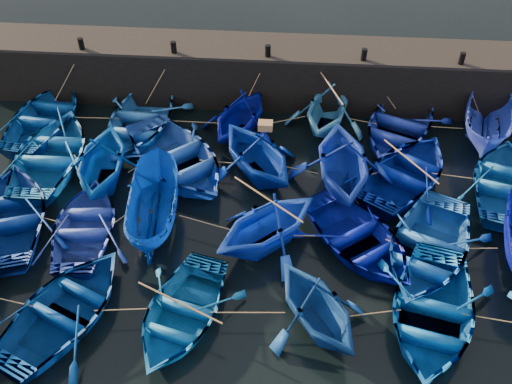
# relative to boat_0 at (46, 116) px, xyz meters

# --- Properties ---
(ground) EXTENTS (120.00, 120.00, 0.00)m
(ground) POSITION_rel_boat_0_xyz_m (9.37, -7.43, -0.55)
(ground) COLOR black
(ground) RESTS_ON ground
(quay_wall) EXTENTS (26.00, 2.50, 2.50)m
(quay_wall) POSITION_rel_boat_0_xyz_m (9.37, 3.07, 0.70)
(quay_wall) COLOR black
(quay_wall) RESTS_ON ground
(quay_top) EXTENTS (26.00, 2.50, 0.12)m
(quay_top) POSITION_rel_boat_0_xyz_m (9.37, 3.07, 2.01)
(quay_top) COLOR black
(quay_top) RESTS_ON quay_wall
(bollard_0) EXTENTS (0.24, 0.24, 0.50)m
(bollard_0) POSITION_rel_boat_0_xyz_m (1.37, 2.17, 2.32)
(bollard_0) COLOR black
(bollard_0) RESTS_ON quay_top
(bollard_1) EXTENTS (0.24, 0.24, 0.50)m
(bollard_1) POSITION_rel_boat_0_xyz_m (5.37, 2.17, 2.32)
(bollard_1) COLOR black
(bollard_1) RESTS_ON quay_top
(bollard_2) EXTENTS (0.24, 0.24, 0.50)m
(bollard_2) POSITION_rel_boat_0_xyz_m (9.37, 2.17, 2.32)
(bollard_2) COLOR black
(bollard_2) RESTS_ON quay_top
(bollard_3) EXTENTS (0.24, 0.24, 0.50)m
(bollard_3) POSITION_rel_boat_0_xyz_m (13.37, 2.17, 2.32)
(bollard_3) COLOR black
(bollard_3) RESTS_ON quay_top
(bollard_4) EXTENTS (0.24, 0.24, 0.50)m
(bollard_4) POSITION_rel_boat_0_xyz_m (17.37, 2.17, 2.32)
(bollard_4) COLOR black
(bollard_4) RESTS_ON quay_top
(boat_0) EXTENTS (4.35, 5.68, 1.10)m
(boat_0) POSITION_rel_boat_0_xyz_m (0.00, 0.00, 0.00)
(boat_0) COLOR navy
(boat_0) RESTS_ON ground
(boat_1) EXTENTS (4.30, 5.71, 1.12)m
(boat_1) POSITION_rel_boat_0_xyz_m (4.06, 0.09, 0.01)
(boat_1) COLOR #1F5DB0
(boat_1) RESTS_ON ground
(boat_2) EXTENTS (4.54, 4.84, 2.04)m
(boat_2) POSITION_rel_boat_0_xyz_m (8.37, 0.09, 0.47)
(boat_2) COLOR #000781
(boat_2) RESTS_ON ground
(boat_3) EXTENTS (4.29, 4.70, 2.12)m
(boat_3) POSITION_rel_boat_0_xyz_m (11.98, 0.86, 0.51)
(boat_3) COLOR #3783D5
(boat_3) RESTS_ON ground
(boat_4) EXTENTS (5.67, 6.44, 1.11)m
(boat_4) POSITION_rel_boat_0_xyz_m (15.00, 0.54, 0.00)
(boat_4) COLOR navy
(boat_4) RESTS_ON ground
(boat_5) EXTENTS (3.10, 5.28, 1.92)m
(boat_5) POSITION_rel_boat_0_xyz_m (18.57, 0.50, 0.41)
(boat_5) COLOR blue
(boat_5) RESTS_ON ground
(boat_6) EXTENTS (4.03, 5.58, 1.15)m
(boat_6) POSITION_rel_boat_0_xyz_m (1.15, -2.48, 0.02)
(boat_6) COLOR #125DA9
(boat_6) RESTS_ON ground
(boat_7) EXTENTS (4.05, 4.59, 2.25)m
(boat_7) POSITION_rel_boat_0_xyz_m (3.51, -3.34, 0.58)
(boat_7) COLOR #00409B
(boat_7) RESTS_ON ground
(boat_8) EXTENTS (6.87, 7.07, 1.20)m
(boat_8) POSITION_rel_boat_0_xyz_m (6.12, -2.41, 0.05)
(boat_8) COLOR #1A47AE
(boat_8) RESTS_ON ground
(boat_9) EXTENTS (5.55, 5.68, 2.27)m
(boat_9) POSITION_rel_boat_0_xyz_m (9.28, -2.50, 0.59)
(boat_9) COLOR navy
(boat_9) RESTS_ON ground
(boat_10) EXTENTS (4.37, 4.97, 2.47)m
(boat_10) POSITION_rel_boat_0_xyz_m (12.52, -2.85, 0.69)
(boat_10) COLOR #102DA1
(boat_10) RESTS_ON ground
(boat_11) EXTENTS (5.91, 6.33, 1.07)m
(boat_11) POSITION_rel_boat_0_xyz_m (15.04, -2.50, -0.02)
(boat_11) COLOR navy
(boat_11) RESTS_ON ground
(boat_12) EXTENTS (4.80, 5.78, 1.04)m
(boat_12) POSITION_rel_boat_0_xyz_m (18.64, -2.73, -0.03)
(boat_12) COLOR #10569C
(boat_12) RESTS_ON ground
(boat_13) EXTENTS (5.25, 6.22, 1.10)m
(boat_13) POSITION_rel_boat_0_xyz_m (0.87, -5.89, 0.00)
(boat_13) COLOR navy
(boat_13) RESTS_ON ground
(boat_14) EXTENTS (3.69, 4.83, 0.93)m
(boat_14) POSITION_rel_boat_0_xyz_m (3.61, -6.14, -0.08)
(boat_14) COLOR #2942B3
(boat_14) RESTS_ON ground
(boat_15) EXTENTS (2.11, 4.71, 1.77)m
(boat_15) POSITION_rel_boat_0_xyz_m (5.87, -5.49, 0.34)
(boat_15) COLOR #01369B
(boat_15) RESTS_ON ground
(boat_16) EXTENTS (5.43, 5.38, 2.16)m
(boat_16) POSITION_rel_boat_0_xyz_m (9.89, -6.14, 0.53)
(boat_16) COLOR #0F38CD
(boat_16) RESTS_ON ground
(boat_17) EXTENTS (5.74, 6.03, 1.02)m
(boat_17) POSITION_rel_boat_0_xyz_m (12.98, -6.07, -0.04)
(boat_17) COLOR #030E8C
(boat_17) RESTS_ON ground
(boat_18) EXTENTS (5.57, 6.37, 1.10)m
(boat_18) POSITION_rel_boat_0_xyz_m (15.23, -6.31, 0.00)
(boat_18) COLOR #124FAC
(boat_18) RESTS_ON ground
(boat_21) EXTENTS (5.22, 5.94, 1.02)m
(boat_21) POSITION_rel_boat_0_xyz_m (4.05, -9.67, -0.04)
(boat_21) COLOR navy
(boat_21) RESTS_ON ground
(boat_22) EXTENTS (4.22, 5.12, 0.92)m
(boat_22) POSITION_rel_boat_0_xyz_m (7.51, -9.46, -0.09)
(boat_22) COLOR #0C5CA3
(boat_22) RESTS_ON ground
(boat_23) EXTENTS (4.69, 4.84, 1.95)m
(boat_23) POSITION_rel_boat_0_xyz_m (11.54, -9.29, 0.42)
(boat_23) COLOR navy
(boat_23) RESTS_ON ground
(boat_24) EXTENTS (4.86, 5.96, 1.08)m
(boat_24) POSITION_rel_boat_0_xyz_m (14.99, -8.92, -0.01)
(boat_24) COLOR #0651A7
(boat_24) RESTS_ON ground
(wooden_crate) EXTENTS (0.53, 0.41, 0.28)m
(wooden_crate) POSITION_rel_boat_0_xyz_m (9.58, -2.50, 1.86)
(wooden_crate) COLOR olive
(wooden_crate) RESTS_ON boat_9
(mooring_ropes) EXTENTS (18.61, 11.78, 2.10)m
(mooring_ropes) POSITION_rel_boat_0_xyz_m (9.61, -2.50, 0.32)
(mooring_ropes) COLOR tan
(mooring_ropes) RESTS_ON ground
(loose_oars) EXTENTS (9.79, 12.40, 1.30)m
(loose_oars) POSITION_rel_boat_0_xyz_m (11.11, -4.31, 1.05)
(loose_oars) COLOR #99724C
(loose_oars) RESTS_ON ground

